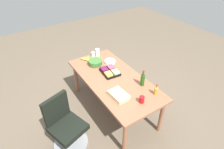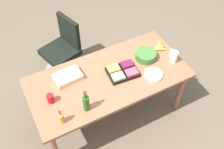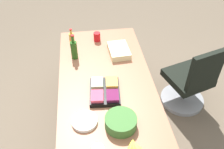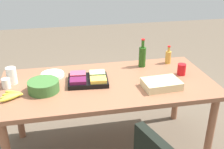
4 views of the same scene
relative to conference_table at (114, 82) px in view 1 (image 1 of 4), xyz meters
name	(u,v)px [view 1 (image 1 of 4)]	position (x,y,z in m)	size (l,w,h in m)	color
ground_plane	(113,108)	(0.00, 0.00, -0.68)	(10.00, 10.00, 0.00)	brown
conference_table	(114,82)	(0.00, 0.00, 0.00)	(1.95, 0.94, 0.76)	#945C41
office_chair	(66,129)	(-0.24, 1.06, -0.32)	(0.60, 0.60, 0.93)	gray
red_solo_cup	(142,99)	(-0.73, -0.02, 0.14)	(0.08, 0.08, 0.11)	red
banana_bunch	(86,59)	(0.82, 0.13, 0.11)	(0.19, 0.19, 0.04)	yellow
sheet_cake	(119,95)	(-0.44, 0.20, 0.12)	(0.32, 0.22, 0.07)	beige
paper_cup	(93,54)	(0.89, -0.07, 0.13)	(0.07, 0.07, 0.09)	white
wine_bottle	(143,80)	(-0.42, -0.30, 0.20)	(0.08, 0.08, 0.30)	#225016
fruit_platter	(110,71)	(0.18, -0.03, 0.11)	(0.38, 0.31, 0.07)	black
salad_bowl	(95,63)	(0.57, 0.06, 0.13)	(0.27, 0.27, 0.10)	#3B6C30
paper_plate_stack	(110,61)	(0.49, -0.24, 0.10)	(0.22, 0.22, 0.03)	white
dressing_bottle	(156,91)	(-0.72, -0.33, 0.15)	(0.07, 0.07, 0.19)	gold
mayo_jar	(97,52)	(0.85, -0.15, 0.16)	(0.09, 0.09, 0.15)	white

